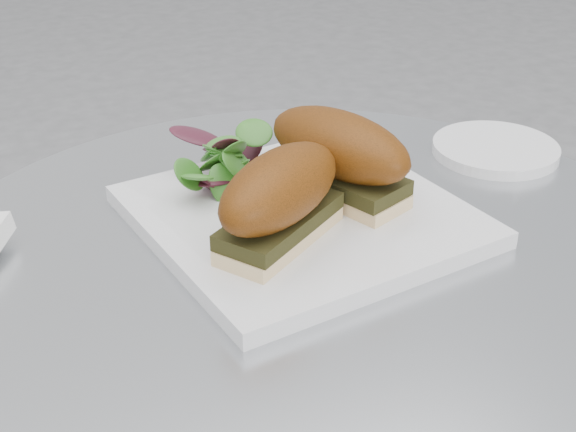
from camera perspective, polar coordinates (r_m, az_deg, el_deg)
name	(u,v)px	position (r m, az deg, el deg)	size (l,w,h in m)	color
plate	(301,216)	(0.73, 0.94, 0.00)	(0.27, 0.27, 0.02)	silver
sandwich_left	(280,197)	(0.66, -0.57, 1.37)	(0.16, 0.13, 0.08)	beige
sandwich_right	(339,153)	(0.74, 3.63, 4.48)	(0.12, 0.17, 0.08)	beige
salad	(224,158)	(0.77, -4.56, 4.14)	(0.10, 0.10, 0.05)	#439530
saucer	(495,149)	(0.90, 14.54, 4.63)	(0.14, 0.14, 0.01)	silver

